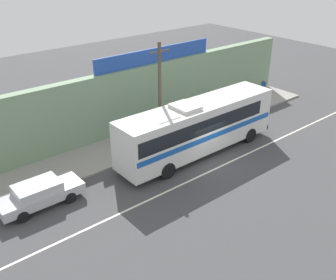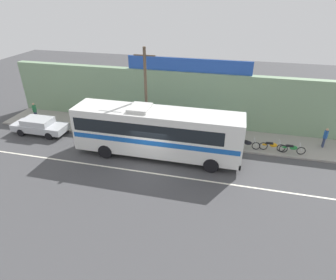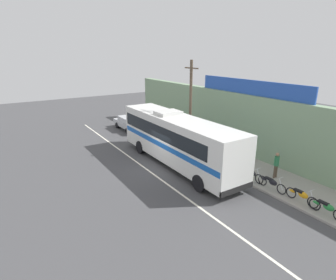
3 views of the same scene
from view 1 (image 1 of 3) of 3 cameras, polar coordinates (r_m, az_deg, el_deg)
ground_plane at (r=25.62m, az=6.19°, el=-3.24°), size 70.00×70.00×0.00m
sidewalk_slab at (r=28.98m, az=-1.09°, el=0.84°), size 30.00×3.60×0.14m
storefront_facade at (r=29.65m, az=-3.74°, el=6.30°), size 30.00×0.70×4.80m
storefront_billboard at (r=29.48m, az=-1.87°, el=12.24°), size 10.37×0.12×1.10m
road_center_stripe at (r=25.15m, az=7.48°, el=-3.93°), size 30.00×0.14×0.01m
intercity_bus at (r=25.67m, az=4.28°, el=2.11°), size 11.92×2.62×3.78m
parked_car at (r=22.26m, az=-18.23°, el=-7.42°), size 4.56×1.82×1.37m
utility_pole at (r=25.69m, az=-1.21°, el=6.56°), size 1.60×0.22×7.20m
motorcycle_purple at (r=33.47m, az=11.61°, el=4.88°), size 1.88×0.56×0.94m
motorcycle_red at (r=34.47m, az=13.20°, el=5.36°), size 1.85×0.56×0.94m
motorcycle_black at (r=31.02m, az=7.79°, el=3.40°), size 1.86×0.56×0.94m
motorcycle_orange at (r=32.09m, az=9.65°, el=4.08°), size 1.95×0.56×0.94m
pedestrian_far_left at (r=32.22m, az=6.53°, el=5.47°), size 0.30×0.48×1.70m
pedestrian_by_curb at (r=37.10m, az=13.73°, el=7.64°), size 0.30×0.48×1.58m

